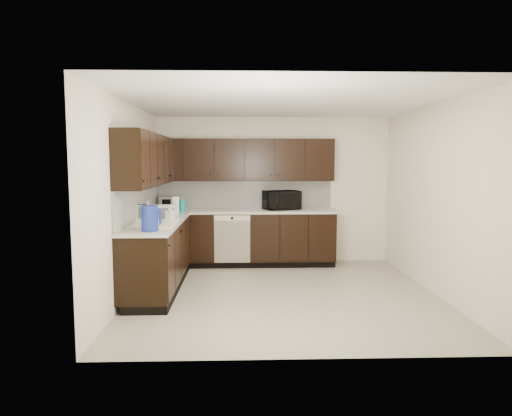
{
  "coord_description": "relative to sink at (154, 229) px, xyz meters",
  "views": [
    {
      "loc": [
        -0.55,
        -5.88,
        1.76
      ],
      "look_at": [
        -0.34,
        0.6,
        1.08
      ],
      "focal_mm": 32.0,
      "sensor_mm": 36.0,
      "label": 1
    }
  ],
  "objects": [
    {
      "name": "soap_bottle_b",
      "position": [
        -0.16,
        0.45,
        0.19
      ],
      "size": [
        0.12,
        0.12,
        0.27
      ],
      "primitive_type": "imported",
      "rotation": [
        0.0,
        0.0,
        -0.19
      ],
      "color": "gray",
      "rests_on": "countertop"
    },
    {
      "name": "dishwasher",
      "position": [
        0.98,
        1.42,
        -0.33
      ],
      "size": [
        0.58,
        0.04,
        0.78
      ],
      "color": "beige",
      "rests_on": "lower_cabinets"
    },
    {
      "name": "sink",
      "position": [
        0.0,
        0.0,
        0.0
      ],
      "size": [
        0.54,
        0.82,
        0.42
      ],
      "color": "beige",
      "rests_on": "countertop"
    },
    {
      "name": "wall_back",
      "position": [
        1.68,
        2.01,
        0.37
      ],
      "size": [
        4.0,
        0.02,
        2.5
      ],
      "primitive_type": "cube",
      "color": "silver",
      "rests_on": "floor"
    },
    {
      "name": "toaster_oven",
      "position": [
        -0.02,
        1.76,
        0.17
      ],
      "size": [
        0.43,
        0.38,
        0.23
      ],
      "primitive_type": "cube",
      "rotation": [
        0.0,
        0.0,
        -0.37
      ],
      "color": "silver",
      "rests_on": "countertop"
    },
    {
      "name": "teal_tumbler",
      "position": [
        0.19,
        1.36,
        0.16
      ],
      "size": [
        0.1,
        0.1,
        0.2
      ],
      "primitive_type": "cylinder",
      "rotation": [
        0.0,
        0.0,
        0.06
      ],
      "color": "#0C8B80",
      "rests_on": "countertop"
    },
    {
      "name": "paper_towel_roll",
      "position": [
        0.13,
        1.03,
        0.2
      ],
      "size": [
        0.14,
        0.14,
        0.28
      ],
      "primitive_type": "cylinder",
      "rotation": [
        0.0,
        0.0,
        0.16
      ],
      "color": "silver",
      "rests_on": "countertop"
    },
    {
      "name": "lower_cabinets",
      "position": [
        0.67,
        1.12,
        -0.47
      ],
      "size": [
        3.0,
        2.8,
        0.9
      ],
      "color": "black",
      "rests_on": "floor"
    },
    {
      "name": "countertop",
      "position": [
        0.67,
        1.12,
        0.04
      ],
      "size": [
        3.03,
        2.83,
        0.04
      ],
      "color": "beige",
      "rests_on": "lower_cabinets"
    },
    {
      "name": "wall_right",
      "position": [
        3.68,
        0.01,
        0.37
      ],
      "size": [
        0.02,
        4.0,
        2.5
      ],
      "primitive_type": "cube",
      "color": "silver",
      "rests_on": "floor"
    },
    {
      "name": "microwave",
      "position": [
        1.81,
        1.74,
        0.22
      ],
      "size": [
        0.66,
        0.54,
        0.32
      ],
      "primitive_type": "imported",
      "rotation": [
        0.0,
        0.0,
        0.3
      ],
      "color": "black",
      "rests_on": "countertop"
    },
    {
      "name": "blue_pitcher",
      "position": [
        0.06,
        -0.57,
        0.21
      ],
      "size": [
        0.25,
        0.25,
        0.3
      ],
      "primitive_type": "cylinder",
      "rotation": [
        0.0,
        0.0,
        0.32
      ],
      "color": "#102A9B",
      "rests_on": "countertop"
    },
    {
      "name": "wall_front",
      "position": [
        1.68,
        -1.99,
        0.37
      ],
      "size": [
        4.0,
        0.02,
        2.5
      ],
      "primitive_type": "cube",
      "color": "silver",
      "rests_on": "floor"
    },
    {
      "name": "wall_left",
      "position": [
        -0.32,
        0.01,
        0.37
      ],
      "size": [
        0.02,
        4.0,
        2.5
      ],
      "primitive_type": "cube",
      "color": "silver",
      "rests_on": "floor"
    },
    {
      "name": "ceiling",
      "position": [
        1.68,
        0.01,
        1.62
      ],
      "size": [
        4.0,
        4.0,
        0.0
      ],
      "primitive_type": "plane",
      "rotation": [
        3.14,
        0.0,
        0.0
      ],
      "color": "white",
      "rests_on": "wall_back"
    },
    {
      "name": "backsplash",
      "position": [
        0.46,
        1.33,
        0.3
      ],
      "size": [
        3.0,
        2.8,
        0.48
      ],
      "color": "white",
      "rests_on": "countertop"
    },
    {
      "name": "soap_bottle_a",
      "position": [
        0.16,
        0.32,
        0.16
      ],
      "size": [
        0.13,
        0.13,
        0.21
      ],
      "primitive_type": "imported",
      "rotation": [
        0.0,
        0.0,
        -0.42
      ],
      "color": "gray",
      "rests_on": "countertop"
    },
    {
      "name": "floor",
      "position": [
        1.68,
        0.01,
        -0.88
      ],
      "size": [
        4.0,
        4.0,
        0.0
      ],
      "primitive_type": "plane",
      "color": "#A49E87",
      "rests_on": "ground"
    },
    {
      "name": "storage_bin",
      "position": [
        -0.05,
        0.66,
        0.14
      ],
      "size": [
        0.49,
        0.39,
        0.17
      ],
      "primitive_type": "cube",
      "rotation": [
        0.0,
        0.0,
        -0.17
      ],
      "color": "silver",
      "rests_on": "countertop"
    },
    {
      "name": "upper_cabinets",
      "position": [
        0.58,
        1.22,
        0.89
      ],
      "size": [
        3.0,
        2.8,
        0.7
      ],
      "color": "black",
      "rests_on": "wall_back"
    }
  ]
}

